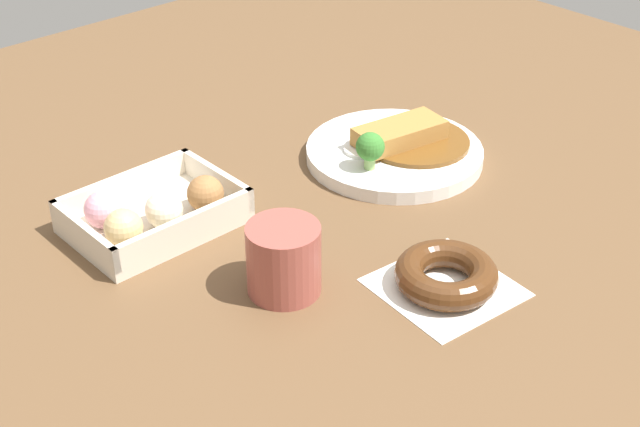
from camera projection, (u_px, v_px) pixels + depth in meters
ground_plane at (362, 229)px, 1.06m from camera, size 1.60×1.60×0.00m
curry_plate at (396, 150)px, 1.19m from camera, size 0.23×0.23×0.07m
donut_box at (153, 214)px, 1.04m from camera, size 0.19×0.14×0.06m
chocolate_ring_donut at (446, 276)px, 0.95m from camera, size 0.15×0.15×0.03m
coffee_mug at (284, 259)px, 0.94m from camera, size 0.08×0.08×0.08m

